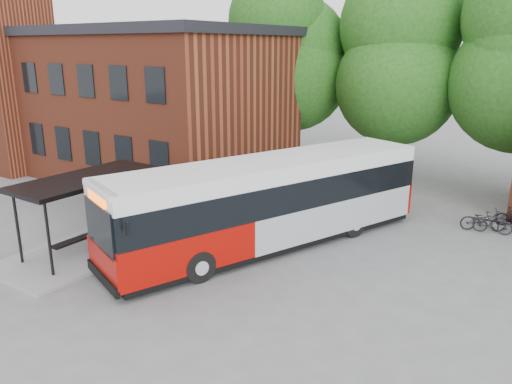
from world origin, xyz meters
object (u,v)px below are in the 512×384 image
Objects in this scene: city_bus at (271,203)px; bicycle_1 at (493,223)px; bicycle_0 at (483,220)px; bus_shelter at (90,213)px.

city_bus is 8.68× the size of bicycle_1.
bicycle_1 is (6.91, 6.18, -1.23)m from city_bus.
city_bus is 9.15m from bicycle_0.
city_bus is 7.26× the size of bicycle_0.
bus_shelter is 15.87m from bicycle_0.
bus_shelter is 6.80m from city_bus.
bus_shelter is 0.52× the size of city_bus.
city_bus reaches higher than bus_shelter.
bus_shelter reaches higher than bicycle_0.
bicycle_0 is (6.52, 6.30, -1.21)m from city_bus.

